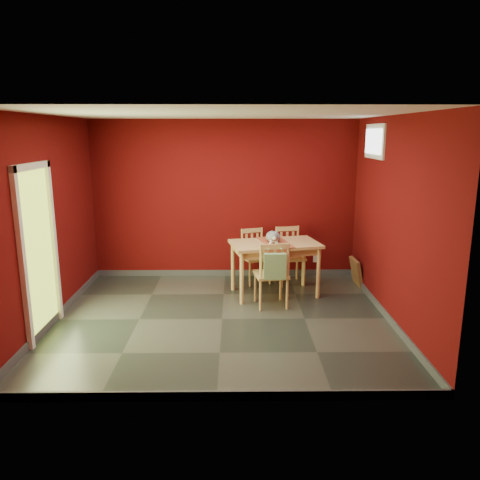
{
  "coord_description": "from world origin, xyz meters",
  "views": [
    {
      "loc": [
        0.18,
        -5.96,
        2.48
      ],
      "look_at": [
        0.25,
        0.45,
        1.0
      ],
      "focal_mm": 35.0,
      "sensor_mm": 36.0,
      "label": 1
    }
  ],
  "objects_px": {
    "chair_far_right": "(289,255)",
    "chair_near": "(272,273)",
    "dining_table": "(275,249)",
    "tote_bag": "(275,266)",
    "picture_frame": "(356,272)",
    "cat": "(273,235)",
    "chair_far_left": "(255,255)"
  },
  "relations": [
    {
      "from": "dining_table",
      "to": "chair_far_right",
      "type": "distance_m",
      "value": 0.69
    },
    {
      "from": "chair_far_right",
      "to": "chair_near",
      "type": "bearing_deg",
      "value": -108.84
    },
    {
      "from": "chair_far_right",
      "to": "cat",
      "type": "xyz_separation_m",
      "value": [
        -0.32,
        -0.53,
        0.46
      ]
    },
    {
      "from": "chair_far_left",
      "to": "chair_near",
      "type": "xyz_separation_m",
      "value": [
        0.19,
        -1.17,
        0.04
      ]
    },
    {
      "from": "chair_near",
      "to": "tote_bag",
      "type": "distance_m",
      "value": 0.29
    },
    {
      "from": "dining_table",
      "to": "chair_far_left",
      "type": "relative_size",
      "value": 1.62
    },
    {
      "from": "dining_table",
      "to": "cat",
      "type": "bearing_deg",
      "value": 120.12
    },
    {
      "from": "tote_bag",
      "to": "chair_near",
      "type": "bearing_deg",
      "value": 95.49
    },
    {
      "from": "chair_far_left",
      "to": "chair_far_right",
      "type": "height_order",
      "value": "chair_far_right"
    },
    {
      "from": "cat",
      "to": "picture_frame",
      "type": "bearing_deg",
      "value": 3.33
    },
    {
      "from": "tote_bag",
      "to": "picture_frame",
      "type": "relative_size",
      "value": 0.97
    },
    {
      "from": "picture_frame",
      "to": "chair_near",
      "type": "bearing_deg",
      "value": -146.9
    },
    {
      "from": "dining_table",
      "to": "chair_near",
      "type": "xyz_separation_m",
      "value": [
        -0.09,
        -0.53,
        -0.23
      ]
    },
    {
      "from": "chair_near",
      "to": "picture_frame",
      "type": "relative_size",
      "value": 2.17
    },
    {
      "from": "dining_table",
      "to": "tote_bag",
      "type": "xyz_separation_m",
      "value": [
        -0.06,
        -0.76,
        -0.05
      ]
    },
    {
      "from": "chair_near",
      "to": "picture_frame",
      "type": "xyz_separation_m",
      "value": [
        1.48,
        0.96,
        -0.28
      ]
    },
    {
      "from": "dining_table",
      "to": "picture_frame",
      "type": "xyz_separation_m",
      "value": [
        1.39,
        0.43,
        -0.5
      ]
    },
    {
      "from": "dining_table",
      "to": "chair_near",
      "type": "relative_size",
      "value": 1.5
    },
    {
      "from": "chair_far_right",
      "to": "cat",
      "type": "height_order",
      "value": "cat"
    },
    {
      "from": "dining_table",
      "to": "tote_bag",
      "type": "relative_size",
      "value": 3.36
    },
    {
      "from": "dining_table",
      "to": "cat",
      "type": "height_order",
      "value": "cat"
    },
    {
      "from": "chair_near",
      "to": "chair_far_right",
      "type": "bearing_deg",
      "value": 71.16
    },
    {
      "from": "chair_far_left",
      "to": "cat",
      "type": "xyz_separation_m",
      "value": [
        0.25,
        -0.58,
        0.48
      ]
    },
    {
      "from": "chair_far_right",
      "to": "picture_frame",
      "type": "xyz_separation_m",
      "value": [
        1.1,
        -0.15,
        -0.26
      ]
    },
    {
      "from": "dining_table",
      "to": "cat",
      "type": "relative_size",
      "value": 3.16
    },
    {
      "from": "chair_far_right",
      "to": "tote_bag",
      "type": "distance_m",
      "value": 1.4
    },
    {
      "from": "cat",
      "to": "picture_frame",
      "type": "relative_size",
      "value": 1.03
    },
    {
      "from": "chair_far_left",
      "to": "dining_table",
      "type": "bearing_deg",
      "value": -66.13
    },
    {
      "from": "chair_near",
      "to": "tote_bag",
      "type": "xyz_separation_m",
      "value": [
        0.02,
        -0.23,
        0.17
      ]
    },
    {
      "from": "picture_frame",
      "to": "dining_table",
      "type": "bearing_deg",
      "value": -162.82
    },
    {
      "from": "cat",
      "to": "dining_table",
      "type": "bearing_deg",
      "value": -71.57
    },
    {
      "from": "chair_far_left",
      "to": "chair_far_right",
      "type": "bearing_deg",
      "value": -5.5
    }
  ]
}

